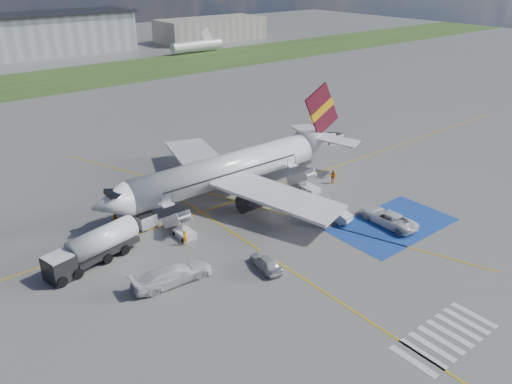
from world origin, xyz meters
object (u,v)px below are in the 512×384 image
(van_white_a, at_px, (387,216))
(gpu_cart, at_px, (147,222))
(belt_loader, at_px, (332,139))
(car_silver_a, at_px, (266,262))
(airliner, at_px, (235,167))
(car_silver_b, at_px, (333,214))
(van_white_b, at_px, (172,272))
(fuel_tanker, at_px, (93,250))

(van_white_a, bearing_deg, gpu_cart, -34.64)
(belt_loader, bearing_deg, car_silver_a, -153.43)
(airliner, distance_m, van_white_a, 19.36)
(airliner, bearing_deg, car_silver_b, -72.29)
(car_silver_a, height_order, van_white_b, van_white_b)
(van_white_a, bearing_deg, car_silver_a, -3.48)
(gpu_cart, xyz_separation_m, belt_loader, (37.43, 7.67, -0.38))
(belt_loader, bearing_deg, gpu_cart, -176.14)
(airliner, xyz_separation_m, gpu_cart, (-13.24, -1.47, -2.63))
(fuel_tanker, bearing_deg, airliner, -0.64)
(belt_loader, distance_m, van_white_b, 44.45)
(car_silver_a, distance_m, van_white_a, 16.39)
(belt_loader, height_order, car_silver_b, belt_loader)
(fuel_tanker, distance_m, gpu_cart, 7.85)
(gpu_cart, bearing_deg, car_silver_b, -40.64)
(gpu_cart, bearing_deg, belt_loader, 4.33)
(fuel_tanker, height_order, belt_loader, fuel_tanker)
(car_silver_b, distance_m, van_white_a, 6.04)
(car_silver_b, distance_m, van_white_b, 20.40)
(belt_loader, relative_size, car_silver_a, 1.26)
(airliner, relative_size, car_silver_a, 8.72)
(fuel_tanker, xyz_separation_m, belt_loader, (44.66, 10.67, -0.98))
(gpu_cart, bearing_deg, airliner, -0.90)
(fuel_tanker, bearing_deg, gpu_cart, 9.57)
(airliner, relative_size, fuel_tanker, 3.75)
(car_silver_b, bearing_deg, car_silver_a, 0.51)
(belt_loader, xyz_separation_m, car_silver_b, (-20.06, -19.12, 0.35))
(car_silver_a, relative_size, van_white_a, 0.78)
(fuel_tanker, xyz_separation_m, gpu_cart, (7.23, 3.00, -0.60))
(airliner, height_order, car_silver_b, airliner)
(airliner, relative_size, van_white_a, 6.77)
(fuel_tanker, bearing_deg, van_white_b, -74.46)
(gpu_cart, distance_m, van_white_b, 11.17)
(van_white_b, bearing_deg, car_silver_b, -87.30)
(airliner, xyz_separation_m, van_white_a, (8.19, -17.38, -2.37))
(gpu_cart, xyz_separation_m, van_white_b, (-3.02, -10.75, 0.37))
(gpu_cart, relative_size, car_silver_a, 0.52)
(car_silver_a, bearing_deg, airliner, -107.23)
(gpu_cart, relative_size, van_white_b, 0.38)
(airliner, bearing_deg, van_white_a, -64.76)
(car_silver_b, bearing_deg, van_white_a, 119.55)
(car_silver_a, distance_m, van_white_b, 8.92)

